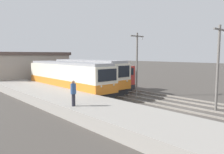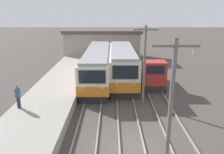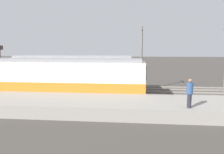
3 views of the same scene
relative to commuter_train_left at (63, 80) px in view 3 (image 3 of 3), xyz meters
The scene contains 9 objects.
ground_plane 13.78m from the commuter_train_left, 79.04° to the right, with size 200.00×200.00×0.00m, color #47423D.
track_left 13.52m from the commuter_train_left, 90.00° to the right, with size 1.54×60.00×0.14m.
track_center 13.81m from the commuter_train_left, 78.22° to the right, with size 1.54×60.00×0.14m.
track_right 14.71m from the commuter_train_left, 66.64° to the right, with size 1.54×60.00×0.14m.
commuter_train_left is the anchor object (origin of this frame).
commuter_train_center 2.81m from the commuter_train_left, ahead, with size 2.84×12.23×3.74m.
shunting_locomotive 6.17m from the commuter_train_left, 19.51° to the right, with size 2.40×5.37×3.00m.
catenary_mast_mid 8.47m from the commuter_train_left, 58.46° to the right, with size 2.00×0.20×6.68m.
person_on_platform 10.95m from the commuter_train_left, 118.52° to the right, with size 0.38×0.38×1.79m.
Camera 3 is at (-21.15, 7.17, 4.43)m, focal length 35.00 mm.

